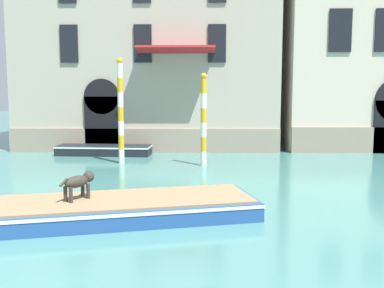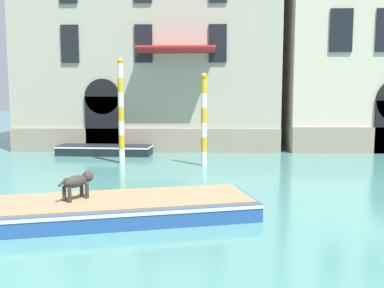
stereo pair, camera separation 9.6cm
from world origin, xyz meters
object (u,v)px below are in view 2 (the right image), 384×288
mooring_pole_0 (121,111)px  mooring_pole_1 (204,119)px  boat_foreground (97,209)px  boat_moored_near_palazzo (105,150)px  dog_on_deck (78,182)px

mooring_pole_0 → mooring_pole_1: size_ratio=1.17×
boat_foreground → mooring_pole_0: size_ratio=1.82×
mooring_pole_0 → mooring_pole_1: 3.72m
boat_foreground → boat_moored_near_palazzo: (-2.30, 11.18, -0.02)m
dog_on_deck → mooring_pole_0: bearing=38.8°
dog_on_deck → mooring_pole_1: (3.18, 8.10, 1.03)m
boat_foreground → dog_on_deck: dog_on_deck is taller
boat_moored_near_palazzo → dog_on_deck: bearing=-77.3°
boat_foreground → dog_on_deck: (-0.47, 0.03, 0.70)m
boat_foreground → mooring_pole_0: mooring_pole_0 is taller
dog_on_deck → boat_foreground: bearing=-57.7°
boat_moored_near_palazzo → mooring_pole_0: bearing=-58.4°
mooring_pole_1 → boat_moored_near_palazzo: bearing=148.6°
boat_foreground → mooring_pole_0: (-0.96, 8.69, 2.07)m
boat_foreground → boat_moored_near_palazzo: boat_foreground is taller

